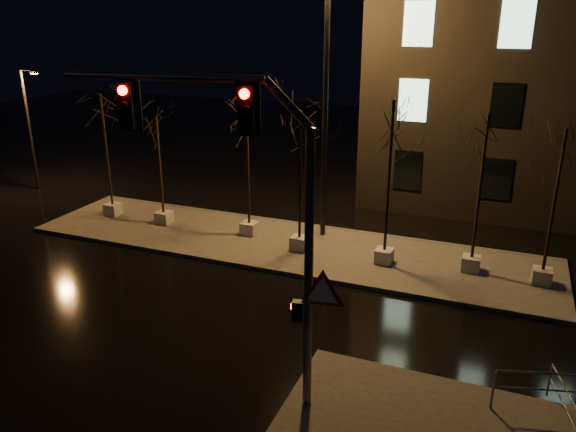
% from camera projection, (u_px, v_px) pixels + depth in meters
% --- Properties ---
extents(ground, '(90.00, 90.00, 0.00)m').
position_uv_depth(ground, '(212.00, 312.00, 18.34)').
color(ground, black).
rests_on(ground, ground).
extents(median, '(22.00, 5.00, 0.15)m').
position_uv_depth(median, '(282.00, 244.00, 23.55)').
color(median, '#484640').
rests_on(median, ground).
extents(tree_0, '(1.80, 1.80, 5.86)m').
position_uv_depth(tree_0, '(103.00, 122.00, 25.37)').
color(tree_0, '#B9B7AD').
rests_on(tree_0, median).
extents(tree_1, '(1.80, 1.80, 5.03)m').
position_uv_depth(tree_1, '(158.00, 141.00, 24.48)').
color(tree_1, '#B9B7AD').
rests_on(tree_1, median).
extents(tree_2, '(1.80, 1.80, 5.82)m').
position_uv_depth(tree_2, '(247.00, 134.00, 22.97)').
color(tree_2, '#B9B7AD').
rests_on(tree_2, median).
extents(tree_3, '(1.80, 1.80, 5.80)m').
position_uv_depth(tree_3, '(300.00, 143.00, 21.41)').
color(tree_3, '#B9B7AD').
rests_on(tree_3, median).
extents(tree_4, '(1.80, 1.80, 6.41)m').
position_uv_depth(tree_4, '(391.00, 138.00, 20.03)').
color(tree_4, '#B9B7AD').
rests_on(tree_4, median).
extents(tree_5, '(1.80, 1.80, 6.05)m').
position_uv_depth(tree_5, '(485.00, 150.00, 19.45)').
color(tree_5, '#B9B7AD').
rests_on(tree_5, median).
extents(tree_6, '(1.80, 1.80, 5.73)m').
position_uv_depth(tree_6, '(561.00, 165.00, 18.51)').
color(tree_6, '#B9B7AD').
rests_on(tree_6, median).
extents(traffic_signal_mast, '(6.35, 1.13, 7.83)m').
position_uv_depth(traffic_signal_mast, '(253.00, 200.00, 12.37)').
color(traffic_signal_mast, '#56585E').
rests_on(traffic_signal_mast, sidewalk_corner).
extents(streetlight_main, '(2.72, 1.05, 11.03)m').
position_uv_depth(streetlight_main, '(326.00, 86.00, 22.28)').
color(streetlight_main, black).
rests_on(streetlight_main, median).
extents(streetlight_far, '(1.28, 0.26, 6.52)m').
position_uv_depth(streetlight_far, '(30.00, 125.00, 30.20)').
color(streetlight_far, black).
rests_on(streetlight_far, ground).
extents(guard_rail_a, '(2.48, 0.73, 1.11)m').
position_uv_depth(guard_rail_a, '(549.00, 387.00, 13.24)').
color(guard_rail_a, '#56585E').
rests_on(guard_rail_a, sidewalk_corner).
extents(guard_rail_b, '(0.54, 1.93, 0.94)m').
position_uv_depth(guard_rail_b, '(563.00, 400.00, 12.95)').
color(guard_rail_b, '#56585E').
rests_on(guard_rail_b, sidewalk_corner).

